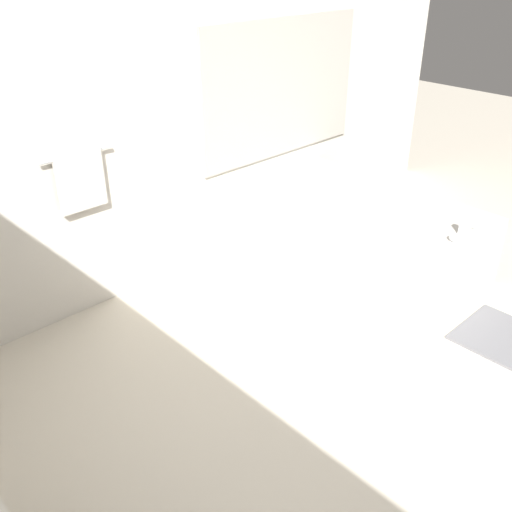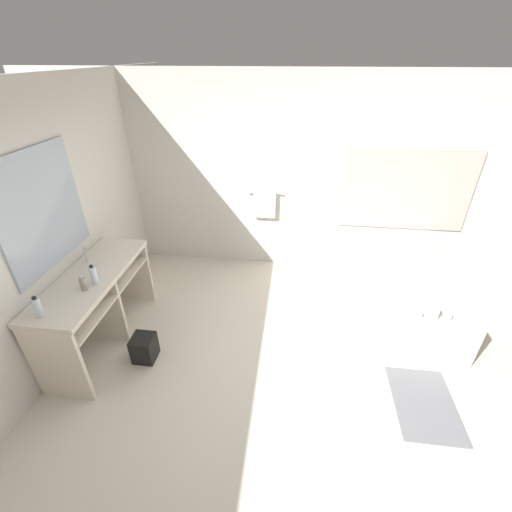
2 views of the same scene
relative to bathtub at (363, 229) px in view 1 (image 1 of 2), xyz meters
name	(u,v)px [view 1 (image 1 of 2)]	position (x,y,z in m)	size (l,w,h in m)	color
ground_plane	(366,454)	(-1.59, -1.26, -0.31)	(16.00, 16.00, 0.00)	beige
wall_back_with_blinds	(116,111)	(-1.53, 0.97, 1.04)	(7.40, 0.13, 2.70)	silver
bathtub	(363,229)	(0.00, 0.00, 0.00)	(0.95, 1.86, 0.68)	silver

